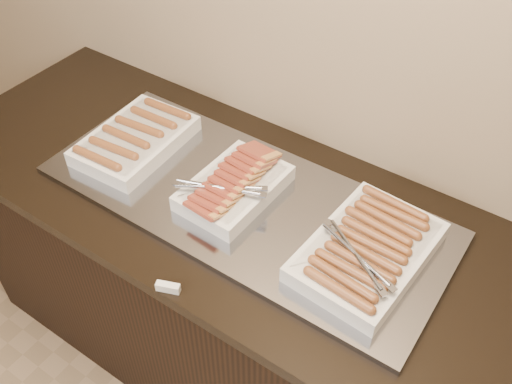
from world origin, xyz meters
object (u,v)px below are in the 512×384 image
dish_left (135,139)px  dish_center (233,186)px  counter (241,292)px  dish_right (367,251)px  warming_tray (243,201)px

dish_left → dish_center: dish_center is taller
counter → dish_left: size_ratio=5.44×
dish_left → dish_right: dish_right is taller
warming_tray → dish_left: bearing=180.0°
warming_tray → dish_center: dish_center is taller
counter → dish_left: bearing=180.0°
dish_center → dish_left: bearing=-178.8°
dish_left → dish_center: size_ratio=1.10×
dish_left → dish_center: 0.39m
counter → dish_left: (-0.40, 0.00, 0.50)m
dish_center → counter: bearing=19.5°
dish_left → warming_tray: bearing=-2.8°
dish_center → dish_right: (0.42, 0.00, -0.00)m
dish_center → warming_tray: bearing=10.3°
counter → dish_right: bearing=-0.4°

